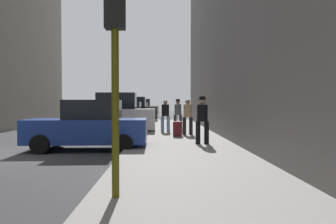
{
  "coord_description": "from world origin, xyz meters",
  "views": [
    {
      "loc": [
        5.24,
        -10.67,
        1.66
      ],
      "look_at": [
        5.55,
        4.25,
        1.28
      ],
      "focal_mm": 35.0,
      "sensor_mm": 36.0,
      "label": 1
    }
  ],
  "objects_px": {
    "parked_blue_sedan": "(89,126)",
    "traffic_light": "(115,35)",
    "parked_bronze_suv": "(141,109)",
    "pedestrian_in_tan_coat": "(188,115)",
    "fire_hydrant": "(143,131)",
    "pedestrian_with_fedora": "(202,118)",
    "pedestrian_in_jeans": "(165,114)",
    "parked_gray_coupe": "(125,115)",
    "pedestrian_with_beanie": "(178,112)",
    "parked_white_van": "(114,115)",
    "parked_black_suv": "(132,111)",
    "parked_silver_sedan": "(137,111)",
    "rolling_suitcase": "(178,129)"
  },
  "relations": [
    {
      "from": "parked_blue_sedan",
      "to": "pedestrian_with_beanie",
      "type": "height_order",
      "value": "pedestrian_with_beanie"
    },
    {
      "from": "parked_gray_coupe",
      "to": "parked_bronze_suv",
      "type": "xyz_separation_m",
      "value": [
        -0.0,
        17.64,
        0.18
      ]
    },
    {
      "from": "parked_silver_sedan",
      "to": "rolling_suitcase",
      "type": "bearing_deg",
      "value": -80.23
    },
    {
      "from": "parked_gray_coupe",
      "to": "pedestrian_in_jeans",
      "type": "bearing_deg",
      "value": -64.98
    },
    {
      "from": "traffic_light",
      "to": "pedestrian_in_tan_coat",
      "type": "distance_m",
      "value": 10.9
    },
    {
      "from": "parked_gray_coupe",
      "to": "pedestrian_in_tan_coat",
      "type": "height_order",
      "value": "pedestrian_in_tan_coat"
    },
    {
      "from": "parked_silver_sedan",
      "to": "parked_gray_coupe",
      "type": "bearing_deg",
      "value": -90.0
    },
    {
      "from": "parked_bronze_suv",
      "to": "rolling_suitcase",
      "type": "relative_size",
      "value": 4.47
    },
    {
      "from": "fire_hydrant",
      "to": "traffic_light",
      "type": "relative_size",
      "value": 0.2
    },
    {
      "from": "parked_bronze_suv",
      "to": "rolling_suitcase",
      "type": "distance_m",
      "value": 26.26
    },
    {
      "from": "pedestrian_in_jeans",
      "to": "rolling_suitcase",
      "type": "xyz_separation_m",
      "value": [
        0.54,
        -2.37,
        -0.61
      ]
    },
    {
      "from": "parked_gray_coupe",
      "to": "rolling_suitcase",
      "type": "distance_m",
      "value": 9.06
    },
    {
      "from": "parked_white_van",
      "to": "fire_hydrant",
      "type": "xyz_separation_m",
      "value": [
        1.8,
        -4.22,
        -0.54
      ]
    },
    {
      "from": "pedestrian_in_jeans",
      "to": "parked_blue_sedan",
      "type": "bearing_deg",
      "value": -116.11
    },
    {
      "from": "parked_bronze_suv",
      "to": "traffic_light",
      "type": "height_order",
      "value": "traffic_light"
    },
    {
      "from": "parked_black_suv",
      "to": "pedestrian_with_beanie",
      "type": "distance_m",
      "value": 10.44
    },
    {
      "from": "parked_gray_coupe",
      "to": "fire_hydrant",
      "type": "bearing_deg",
      "value": -79.44
    },
    {
      "from": "parked_bronze_suv",
      "to": "rolling_suitcase",
      "type": "height_order",
      "value": "parked_bronze_suv"
    },
    {
      "from": "parked_blue_sedan",
      "to": "pedestrian_in_tan_coat",
      "type": "height_order",
      "value": "pedestrian_in_tan_coat"
    },
    {
      "from": "parked_blue_sedan",
      "to": "parked_black_suv",
      "type": "bearing_deg",
      "value": 90.0
    },
    {
      "from": "parked_black_suv",
      "to": "rolling_suitcase",
      "type": "xyz_separation_m",
      "value": [
        3.36,
        -14.0,
        -0.54
      ]
    },
    {
      "from": "parked_black_suv",
      "to": "fire_hydrant",
      "type": "bearing_deg",
      "value": -83.26
    },
    {
      "from": "parked_silver_sedan",
      "to": "pedestrian_in_jeans",
      "type": "bearing_deg",
      "value": -80.66
    },
    {
      "from": "parked_silver_sedan",
      "to": "pedestrian_with_fedora",
      "type": "xyz_separation_m",
      "value": [
        4.13,
        -22.44,
        0.29
      ]
    },
    {
      "from": "parked_blue_sedan",
      "to": "parked_bronze_suv",
      "type": "height_order",
      "value": "parked_bronze_suv"
    },
    {
      "from": "parked_bronze_suv",
      "to": "fire_hydrant",
      "type": "xyz_separation_m",
      "value": [
        1.8,
        -27.32,
        -0.54
      ]
    },
    {
      "from": "parked_gray_coupe",
      "to": "pedestrian_with_beanie",
      "type": "distance_m",
      "value": 5.53
    },
    {
      "from": "pedestrian_with_beanie",
      "to": "rolling_suitcase",
      "type": "height_order",
      "value": "pedestrian_with_beanie"
    },
    {
      "from": "fire_hydrant",
      "to": "rolling_suitcase",
      "type": "distance_m",
      "value": 2.01
    },
    {
      "from": "traffic_light",
      "to": "pedestrian_with_fedora",
      "type": "height_order",
      "value": "traffic_light"
    },
    {
      "from": "parked_bronze_suv",
      "to": "pedestrian_in_tan_coat",
      "type": "xyz_separation_m",
      "value": [
        3.88,
        -25.29,
        0.07
      ]
    },
    {
      "from": "parked_white_van",
      "to": "pedestrian_with_fedora",
      "type": "height_order",
      "value": "parked_white_van"
    },
    {
      "from": "parked_black_suv",
      "to": "parked_bronze_suv",
      "type": "bearing_deg",
      "value": 90.0
    },
    {
      "from": "parked_white_van",
      "to": "pedestrian_in_tan_coat",
      "type": "xyz_separation_m",
      "value": [
        3.88,
        -2.2,
        0.07
      ]
    },
    {
      "from": "parked_black_suv",
      "to": "pedestrian_with_beanie",
      "type": "bearing_deg",
      "value": -69.93
    },
    {
      "from": "parked_white_van",
      "to": "pedestrian_with_fedora",
      "type": "bearing_deg",
      "value": -54.99
    },
    {
      "from": "rolling_suitcase",
      "to": "pedestrian_with_fedora",
      "type": "bearing_deg",
      "value": -75.33
    },
    {
      "from": "pedestrian_in_tan_coat",
      "to": "parked_white_van",
      "type": "bearing_deg",
      "value": 150.46
    },
    {
      "from": "pedestrian_in_jeans",
      "to": "parked_gray_coupe",
      "type": "bearing_deg",
      "value": 115.02
    },
    {
      "from": "parked_white_van",
      "to": "parked_silver_sedan",
      "type": "height_order",
      "value": "parked_white_van"
    },
    {
      "from": "pedestrian_in_tan_coat",
      "to": "pedestrian_with_beanie",
      "type": "height_order",
      "value": "pedestrian_with_beanie"
    },
    {
      "from": "parked_bronze_suv",
      "to": "pedestrian_with_fedora",
      "type": "relative_size",
      "value": 2.61
    },
    {
      "from": "parked_silver_sedan",
      "to": "pedestrian_with_fedora",
      "type": "height_order",
      "value": "pedestrian_with_fedora"
    },
    {
      "from": "traffic_light",
      "to": "rolling_suitcase",
      "type": "xyz_separation_m",
      "value": [
        1.5,
        9.83,
        -2.27
      ]
    },
    {
      "from": "pedestrian_in_jeans",
      "to": "rolling_suitcase",
      "type": "height_order",
      "value": "pedestrian_in_jeans"
    },
    {
      "from": "fire_hydrant",
      "to": "pedestrian_with_fedora",
      "type": "distance_m",
      "value": 2.93
    },
    {
      "from": "pedestrian_in_tan_coat",
      "to": "fire_hydrant",
      "type": "bearing_deg",
      "value": -135.74
    },
    {
      "from": "parked_blue_sedan",
      "to": "traffic_light",
      "type": "bearing_deg",
      "value": -74.0
    },
    {
      "from": "parked_gray_coupe",
      "to": "parked_bronze_suv",
      "type": "distance_m",
      "value": 17.64
    },
    {
      "from": "parked_bronze_suv",
      "to": "pedestrian_in_tan_coat",
      "type": "height_order",
      "value": "parked_bronze_suv"
    }
  ]
}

